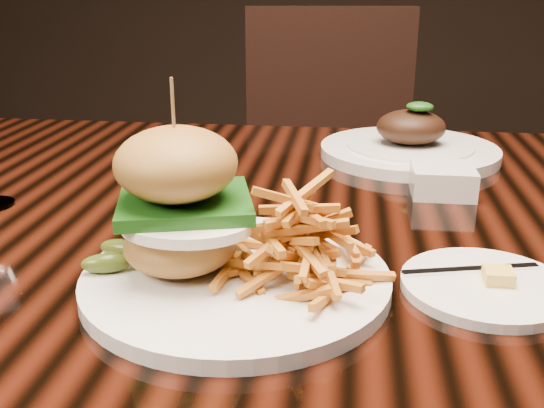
# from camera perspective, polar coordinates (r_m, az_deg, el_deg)

# --- Properties ---
(dining_table) EXTENTS (1.60, 0.90, 0.75)m
(dining_table) POSITION_cam_1_polar(r_m,az_deg,el_deg) (0.85, 1.94, -5.01)
(dining_table) COLOR black
(dining_table) RESTS_ON ground
(burger_plate) EXTENTS (0.29, 0.29, 0.20)m
(burger_plate) POSITION_cam_1_polar(r_m,az_deg,el_deg) (0.59, -3.47, -2.69)
(burger_plate) COLOR white
(burger_plate) RESTS_ON dining_table
(side_saucer) EXTENTS (0.16, 0.16, 0.02)m
(side_saucer) POSITION_cam_1_polar(r_m,az_deg,el_deg) (0.63, 18.60, -6.94)
(side_saucer) COLOR white
(side_saucer) RESTS_ON dining_table
(ramekin) EXTENTS (0.09, 0.09, 0.04)m
(ramekin) POSITION_cam_1_polar(r_m,az_deg,el_deg) (0.89, 15.03, 2.09)
(ramekin) COLOR white
(ramekin) RESTS_ON dining_table
(far_dish) EXTENTS (0.29, 0.29, 0.09)m
(far_dish) POSITION_cam_1_polar(r_m,az_deg,el_deg) (1.06, 12.23, 5.07)
(far_dish) COLOR white
(far_dish) RESTS_ON dining_table
(chair_far) EXTENTS (0.52, 0.52, 0.95)m
(chair_far) POSITION_cam_1_polar(r_m,az_deg,el_deg) (1.73, 5.31, 3.29)
(chair_far) COLOR black
(chair_far) RESTS_ON ground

